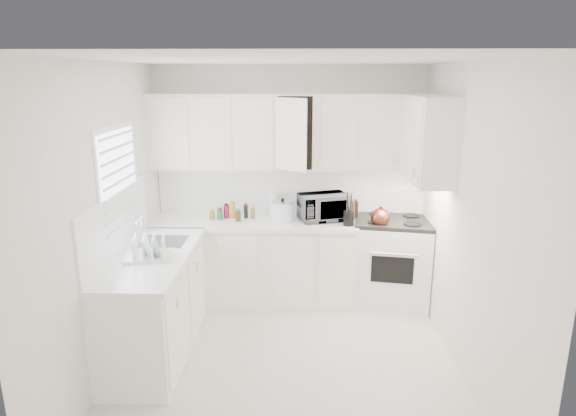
{
  "coord_description": "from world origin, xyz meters",
  "views": [
    {
      "loc": [
        0.11,
        -3.89,
        2.49
      ],
      "look_at": [
        0.0,
        0.7,
        1.25
      ],
      "focal_mm": 30.83,
      "sensor_mm": 36.0,
      "label": 1
    }
  ],
  "objects_px": {
    "stove": "(392,250)",
    "utensil_crock": "(349,208)",
    "dish_rack": "(148,246)",
    "rice_cooker": "(283,210)",
    "tea_kettle": "(380,216)",
    "microwave": "(323,204)"
  },
  "relations": [
    {
      "from": "stove",
      "to": "utensil_crock",
      "type": "bearing_deg",
      "value": -153.27
    },
    {
      "from": "stove",
      "to": "dish_rack",
      "type": "distance_m",
      "value": 2.65
    },
    {
      "from": "rice_cooker",
      "to": "stove",
      "type": "bearing_deg",
      "value": 10.73
    },
    {
      "from": "tea_kettle",
      "to": "dish_rack",
      "type": "bearing_deg",
      "value": -174.87
    },
    {
      "from": "microwave",
      "to": "utensil_crock",
      "type": "distance_m",
      "value": 0.33
    },
    {
      "from": "utensil_crock",
      "to": "tea_kettle",
      "type": "bearing_deg",
      "value": -0.85
    },
    {
      "from": "microwave",
      "to": "rice_cooker",
      "type": "relative_size",
      "value": 2.04
    },
    {
      "from": "rice_cooker",
      "to": "dish_rack",
      "type": "bearing_deg",
      "value": -123.57
    },
    {
      "from": "stove",
      "to": "tea_kettle",
      "type": "height_order",
      "value": "stove"
    },
    {
      "from": "utensil_crock",
      "to": "dish_rack",
      "type": "relative_size",
      "value": 0.91
    },
    {
      "from": "tea_kettle",
      "to": "utensil_crock",
      "type": "height_order",
      "value": "utensil_crock"
    },
    {
      "from": "microwave",
      "to": "dish_rack",
      "type": "distance_m",
      "value": 1.99
    },
    {
      "from": "tea_kettle",
      "to": "utensil_crock",
      "type": "xyz_separation_m",
      "value": [
        -0.33,
        0.0,
        0.08
      ]
    },
    {
      "from": "tea_kettle",
      "to": "microwave",
      "type": "distance_m",
      "value": 0.63
    },
    {
      "from": "tea_kettle",
      "to": "dish_rack",
      "type": "relative_size",
      "value": 0.62
    },
    {
      "from": "stove",
      "to": "utensil_crock",
      "type": "height_order",
      "value": "utensil_crock"
    },
    {
      "from": "rice_cooker",
      "to": "utensil_crock",
      "type": "relative_size",
      "value": 0.68
    },
    {
      "from": "rice_cooker",
      "to": "utensil_crock",
      "type": "bearing_deg",
      "value": -1.58
    },
    {
      "from": "tea_kettle",
      "to": "microwave",
      "type": "height_order",
      "value": "microwave"
    },
    {
      "from": "tea_kettle",
      "to": "utensil_crock",
      "type": "bearing_deg",
      "value": 159.26
    },
    {
      "from": "utensil_crock",
      "to": "dish_rack",
      "type": "distance_m",
      "value": 2.09
    },
    {
      "from": "dish_rack",
      "to": "tea_kettle",
      "type": "bearing_deg",
      "value": 13.33
    }
  ]
}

